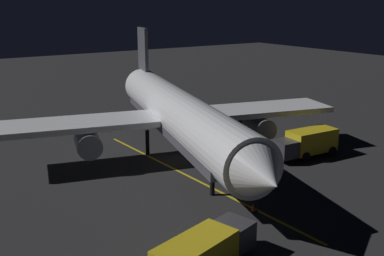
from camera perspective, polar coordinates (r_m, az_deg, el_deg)
The scene contains 8 objects.
ground_plane at distance 41.79m, azimuth -1.53°, elevation -4.16°, with size 180.00×180.00×0.20m, color #242426.
apron_guide_stripe at distance 37.87m, azimuth -0.15°, elevation -6.10°, with size 0.24×27.16×0.01m, color gold.
airliner at distance 41.10m, azimuth -1.81°, elevation 1.70°, with size 30.86×36.19×11.07m.
baggage_truck at distance 25.00m, azimuth 1.48°, elevation -15.14°, with size 6.83×3.73×2.16m.
catering_truck at distance 43.63m, azimuth 14.00°, elevation -1.85°, with size 6.62×2.56×2.50m.
ground_crew_worker at distance 36.05m, azimuth 9.85°, elevation -5.97°, with size 0.40×0.40×1.74m.
traffic_cone_near_left at distance 36.03m, azimuth 8.50°, elevation -7.01°, with size 0.50×0.50×0.55m.
traffic_cone_near_right at distance 32.26m, azimuth 7.57°, elevation -9.73°, with size 0.50×0.50×0.55m.
Camera 1 is at (20.99, 33.34, 13.84)m, focal length 43.17 mm.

